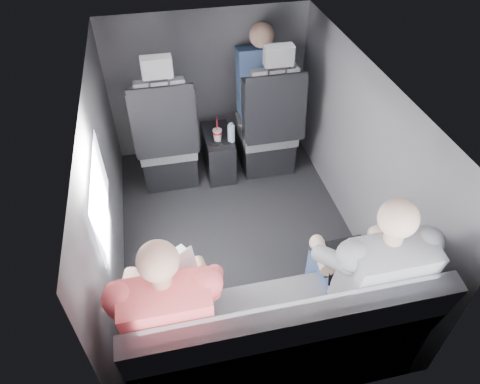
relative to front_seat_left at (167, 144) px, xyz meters
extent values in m
plane|color=black|center=(0.45, -0.84, -0.40)|extent=(2.60, 2.60, 0.00)
plane|color=#B2B2AD|center=(0.45, -0.84, 0.95)|extent=(2.60, 2.60, 0.00)
cube|color=#56565B|center=(-0.45, -0.84, 0.27)|extent=(0.02, 2.60, 1.35)
cube|color=#56565B|center=(1.35, -0.84, 0.27)|extent=(0.02, 2.60, 1.35)
cube|color=#56565B|center=(0.45, 0.46, 0.27)|extent=(1.80, 0.02, 1.35)
cube|color=#56565B|center=(0.45, -2.14, 0.27)|extent=(1.80, 0.02, 1.35)
cube|color=white|center=(-0.43, -1.14, 0.50)|extent=(0.02, 0.75, 0.42)
cube|color=black|center=(0.90, -0.17, 0.40)|extent=(0.35, 0.11, 0.59)
cube|color=black|center=(0.00, 0.08, -0.25)|extent=(0.46, 0.48, 0.30)
cube|color=#57575B|center=(0.00, 0.06, -0.02)|extent=(0.48, 0.46, 0.14)
cube|color=#57575B|center=(0.00, -0.14, 0.35)|extent=(0.38, 0.18, 0.61)
cube|color=black|center=(-0.22, -0.14, 0.32)|extent=(0.08, 0.21, 0.53)
cube|color=black|center=(0.22, -0.14, 0.32)|extent=(0.08, 0.21, 0.53)
cube|color=black|center=(0.00, -0.20, 0.34)|extent=(0.50, 0.11, 0.58)
cube|color=#57575B|center=(0.00, -0.18, 0.79)|extent=(0.22, 0.10, 0.15)
cube|color=black|center=(0.90, 0.08, -0.25)|extent=(0.46, 0.48, 0.30)
cube|color=#57575B|center=(0.90, 0.06, -0.02)|extent=(0.48, 0.46, 0.14)
cube|color=#57575B|center=(0.90, -0.14, 0.35)|extent=(0.38, 0.18, 0.61)
cube|color=black|center=(0.68, -0.14, 0.32)|extent=(0.08, 0.21, 0.53)
cube|color=black|center=(1.12, -0.14, 0.32)|extent=(0.08, 0.21, 0.53)
cube|color=black|center=(0.90, -0.20, 0.34)|extent=(0.50, 0.11, 0.58)
cube|color=#57575B|center=(0.90, -0.18, 0.79)|extent=(0.22, 0.10, 0.15)
cube|color=black|center=(0.45, 0.04, -0.20)|extent=(0.24, 0.48, 0.40)
cylinder|color=black|center=(0.40, -0.08, 0.00)|extent=(0.09, 0.09, 0.01)
cylinder|color=black|center=(0.51, -0.08, 0.00)|extent=(0.09, 0.09, 0.01)
cube|color=#57575B|center=(0.45, -1.86, -0.18)|extent=(1.60, 0.50, 0.45)
cube|color=#57575B|center=(0.45, -2.09, 0.28)|extent=(1.60, 0.17, 0.47)
cylinder|color=red|center=(0.43, -0.05, 0.09)|extent=(0.08, 0.08, 0.02)
cylinder|color=white|center=(0.43, -0.05, 0.11)|extent=(0.08, 0.08, 0.01)
cylinder|color=red|center=(0.43, -0.05, 0.18)|extent=(0.01, 0.01, 0.13)
cylinder|color=#A6CBE1|center=(0.55, -0.08, 0.08)|extent=(0.06, 0.06, 0.16)
cylinder|color=#A6CBE1|center=(0.55, -0.08, 0.17)|extent=(0.04, 0.04, 0.02)
cube|color=white|center=(-0.09, -1.53, 0.19)|extent=(0.42, 0.39, 0.02)
cube|color=silver|center=(-0.09, -1.55, 0.20)|extent=(0.31, 0.26, 0.00)
cube|color=white|center=(-0.09, -1.46, 0.20)|extent=(0.12, 0.10, 0.00)
cube|color=white|center=(-0.09, -1.69, 0.31)|extent=(0.33, 0.24, 0.24)
cube|color=silver|center=(-0.09, -1.68, 0.31)|extent=(0.29, 0.20, 0.20)
cube|color=black|center=(0.92, -1.63, 0.19)|extent=(0.35, 0.25, 0.02)
cube|color=black|center=(0.92, -1.64, 0.20)|extent=(0.29, 0.14, 0.00)
cube|color=black|center=(0.92, -1.55, 0.20)|extent=(0.11, 0.06, 0.00)
cube|color=black|center=(0.92, -1.78, 0.31)|extent=(0.35, 0.09, 0.23)
cube|color=silver|center=(0.92, -1.77, 0.31)|extent=(0.30, 0.07, 0.19)
cube|color=#343439|center=(-0.23, -1.74, 0.11)|extent=(0.15, 0.44, 0.13)
cube|color=#343439|center=(-0.01, -1.74, 0.11)|extent=(0.15, 0.44, 0.13)
cube|color=#343439|center=(-0.23, -1.51, -0.18)|extent=(0.13, 0.13, 0.45)
cube|color=#343439|center=(-0.01, -1.51, -0.18)|extent=(0.13, 0.13, 0.45)
cube|color=#DF5749|center=(-0.12, -1.94, 0.36)|extent=(0.40, 0.27, 0.55)
sphere|color=tan|center=(-0.12, -1.91, 0.76)|extent=(0.18, 0.18, 0.18)
cylinder|color=tan|center=(-0.32, -1.66, 0.27)|extent=(0.11, 0.28, 0.12)
cylinder|color=tan|center=(0.08, -1.66, 0.27)|extent=(0.11, 0.28, 0.12)
cube|color=navy|center=(0.85, -1.74, 0.12)|extent=(0.16, 0.46, 0.13)
cube|color=navy|center=(1.08, -1.74, 0.12)|extent=(0.16, 0.46, 0.13)
cube|color=navy|center=(0.85, -1.50, -0.18)|extent=(0.13, 0.13, 0.45)
cube|color=navy|center=(1.08, -1.50, -0.18)|extent=(0.13, 0.13, 0.45)
cube|color=gray|center=(0.96, -1.94, 0.37)|extent=(0.41, 0.28, 0.56)
sphere|color=#D6AD92|center=(0.96, -1.91, 0.77)|extent=(0.19, 0.19, 0.19)
cylinder|color=#D6AD92|center=(0.76, -1.66, 0.28)|extent=(0.12, 0.29, 0.12)
cylinder|color=#D6AD92|center=(1.17, -1.66, 0.28)|extent=(0.12, 0.29, 0.12)
cube|color=navy|center=(0.88, 0.24, 0.38)|extent=(0.41, 0.26, 0.60)
sphere|color=tan|center=(0.88, 0.26, 0.77)|extent=(0.21, 0.21, 0.21)
cube|color=navy|center=(0.88, 0.30, 0.09)|extent=(0.35, 0.41, 0.12)
camera|label=1|loc=(-0.03, -3.08, 2.16)|focal=32.00mm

